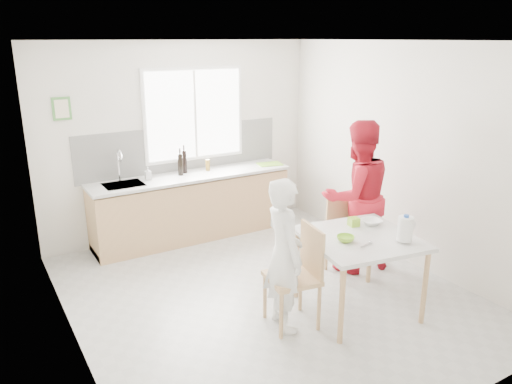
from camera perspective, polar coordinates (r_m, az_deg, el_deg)
ground at (r=5.67m, az=1.12°, el=-11.53°), size 4.50×4.50×0.00m
room_shell at (r=5.08m, az=1.23°, el=4.93°), size 4.50×4.50×4.50m
window at (r=7.11m, az=-7.04°, el=8.80°), size 1.50×0.06×1.30m
backsplash at (r=7.13m, az=-8.42°, el=4.89°), size 3.00×0.02×0.65m
picture_frame at (r=6.58m, az=-21.33°, el=8.86°), size 0.22×0.03×0.28m
kitchen_counter at (r=7.09m, az=-7.26°, el=-1.92°), size 2.84×0.64×1.37m
dining_table at (r=5.16m, az=11.75°, el=-5.87°), size 1.22×1.22×0.82m
chair_left at (r=4.92m, az=4.94°, el=-9.05°), size 0.53×0.53×1.01m
chair_far at (r=6.06m, az=10.19°, el=-4.61°), size 0.48×0.48×0.91m
person_white at (r=4.77m, az=3.22°, el=-7.20°), size 0.45×0.60×1.52m
person_red at (r=6.04m, az=11.42°, el=-0.54°), size 0.99×0.83×1.84m
bowl_green at (r=4.98m, az=10.20°, el=-5.27°), size 0.20×0.20×0.05m
bowl_white at (r=5.47m, az=13.04°, el=-3.35°), size 0.25×0.25×0.05m
milk_jug at (r=5.05m, az=16.72°, el=-4.01°), size 0.21×0.15×0.26m
green_box at (r=5.38m, az=11.11°, el=-3.37°), size 0.11×0.11×0.09m
spoon at (r=4.91m, az=12.42°, el=-5.92°), size 0.16×0.04×0.01m
cutting_board at (r=7.43m, az=1.58°, el=3.21°), size 0.39×0.31×0.01m
wine_bottle_a at (r=7.00m, az=-8.19°, el=3.44°), size 0.07×0.07×0.32m
wine_bottle_b at (r=6.89m, az=-8.64°, el=3.13°), size 0.07×0.07×0.30m
jar_amber at (r=7.10m, az=-5.54°, el=3.08°), size 0.06×0.06×0.16m
soap_bottle at (r=6.77m, az=-12.24°, el=2.11°), size 0.08×0.09×0.17m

